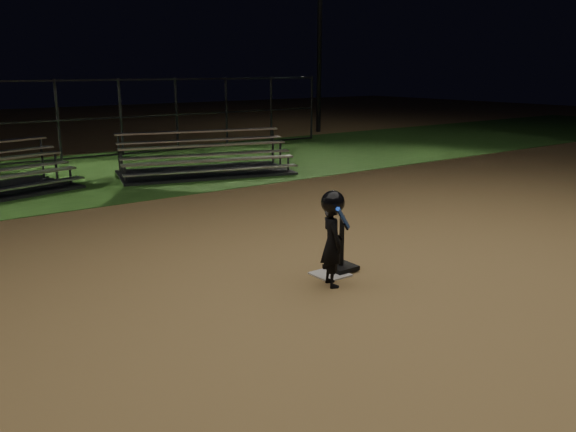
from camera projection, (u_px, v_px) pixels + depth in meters
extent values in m
plane|color=#A3804A|center=(330.00, 275.00, 8.21)|extent=(80.00, 80.00, 0.00)
cube|color=#27511A|center=(93.00, 174.00, 16.02)|extent=(60.00, 8.00, 0.01)
cube|color=beige|center=(330.00, 274.00, 8.20)|extent=(0.45, 0.45, 0.02)
cube|color=black|center=(341.00, 267.00, 8.37)|extent=(0.38, 0.38, 0.06)
cylinder|color=black|center=(342.00, 241.00, 8.28)|extent=(0.07, 0.07, 0.73)
imported|color=black|center=(332.00, 244.00, 7.69)|extent=(0.40, 0.49, 1.16)
sphere|color=black|center=(333.00, 202.00, 7.55)|extent=(0.31, 0.31, 0.31)
cylinder|color=blue|center=(343.00, 218.00, 7.51)|extent=(0.49, 0.34, 0.40)
cylinder|color=black|center=(346.00, 226.00, 7.73)|extent=(0.17, 0.13, 0.14)
cube|color=silver|center=(211.00, 160.00, 15.42)|extent=(4.50, 1.45, 0.05)
cube|color=silver|center=(214.00, 170.00, 15.18)|extent=(4.50, 1.45, 0.03)
cube|color=silver|center=(204.00, 145.00, 15.91)|extent=(4.50, 1.45, 0.05)
cube|color=silver|center=(208.00, 155.00, 15.67)|extent=(4.50, 1.45, 0.03)
cube|color=silver|center=(199.00, 131.00, 16.40)|extent=(4.50, 1.45, 0.05)
cube|color=silver|center=(202.00, 140.00, 16.16)|extent=(4.50, 1.45, 0.03)
cube|color=#38383D|center=(205.00, 172.00, 16.09)|extent=(5.01, 3.34, 0.07)
cube|color=#38383D|center=(62.00, 159.00, 18.36)|extent=(20.00, 0.05, 0.05)
cube|color=#38383D|center=(58.00, 121.00, 18.06)|extent=(20.00, 0.05, 0.05)
cube|color=#38383D|center=(54.00, 81.00, 17.77)|extent=(20.00, 0.05, 0.05)
cylinder|color=#38383D|center=(58.00, 121.00, 18.06)|extent=(0.08, 0.08, 2.50)
cylinder|color=#38383D|center=(202.00, 113.00, 20.93)|extent=(0.08, 0.08, 2.50)
cylinder|color=#38383D|center=(312.00, 108.00, 23.80)|extent=(0.08, 0.08, 2.50)
cylinder|color=#2D2D30|center=(319.00, 41.00, 25.84)|extent=(0.20, 0.20, 8.00)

